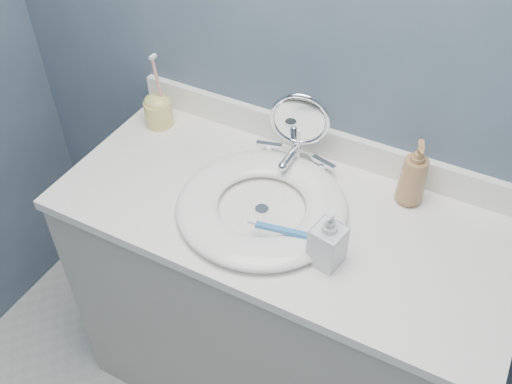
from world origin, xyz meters
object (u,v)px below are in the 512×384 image
Objects in this scene: soap_bottle_clear at (328,237)px; makeup_mirror at (299,128)px; soap_bottle_amber at (414,173)px; toothbrush_holder at (158,109)px.

makeup_mirror is at bearing 137.13° from soap_bottle_clear.
soap_bottle_clear is at bearing -68.18° from makeup_mirror.
soap_bottle_amber is at bearing -12.69° from makeup_mirror.
makeup_mirror is 0.33m from soap_bottle_amber.
soap_bottle_amber is 0.79m from toothbrush_holder.
soap_bottle_amber reaches higher than soap_bottle_clear.
soap_bottle_amber is (0.32, 0.01, -0.04)m from makeup_mirror.
makeup_mirror is 0.47m from toothbrush_holder.
toothbrush_holder is at bearing 164.52° from soap_bottle_amber.
makeup_mirror reaches higher than soap_bottle_amber.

